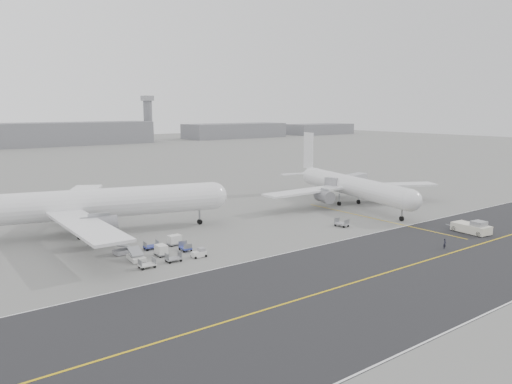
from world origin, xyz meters
TOP-DOWN VIEW (x-y plane):
  - ground at (0.00, 0.00)m, footprint 700.00×700.00m
  - taxiway at (5.02, -17.98)m, footprint 220.00×59.00m
  - horizon_buildings at (30.00, 260.00)m, footprint 520.00×28.00m
  - control_tower at (100.00, 265.00)m, footprint 7.00×7.00m
  - airliner_a at (-23.26, 29.19)m, footprint 54.84×53.65m
  - airliner_b at (37.15, 19.36)m, footprint 45.28×46.31m
  - pushback_tug at (34.75, -13.02)m, footprint 3.78×8.88m
  - jet_bridge at (42.70, 25.13)m, footprint 16.63×6.17m
  - gse_cluster at (-17.21, 8.51)m, footprint 16.37×15.84m
  - stray_dolly at (19.43, 5.07)m, footprint 1.95×2.80m
  - ground_crew_a at (21.31, -16.01)m, footprint 0.71×0.55m

SIDE VIEW (x-z plane):
  - ground at x=0.00m, z-range 0.00..0.00m
  - horizon_buildings at x=30.00m, z-range -14.00..14.00m
  - gse_cluster at x=-17.21m, z-range -0.91..0.91m
  - stray_dolly at x=19.43m, z-range -0.80..0.80m
  - taxiway at x=5.02m, z-range -0.01..0.03m
  - ground_crew_a at x=21.31m, z-range 0.00..1.75m
  - pushback_tug at x=34.75m, z-range -0.22..2.29m
  - jet_bridge at x=42.70m, z-range 1.22..7.42m
  - airliner_b at x=37.15m, z-range -3.43..12.81m
  - airliner_a at x=-23.26m, z-range -4.10..15.25m
  - control_tower at x=100.00m, z-range 0.63..31.88m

